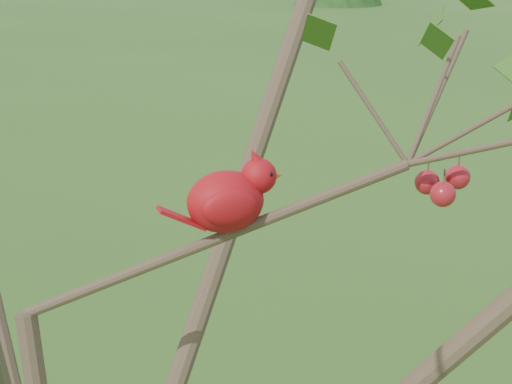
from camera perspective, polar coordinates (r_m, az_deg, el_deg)
crabapple_tree at (r=1.14m, az=-14.56°, el=-3.54°), size 2.35×2.05×2.95m
cardinal at (r=1.21m, az=-1.93°, el=-0.43°), size 0.20×0.12×0.14m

